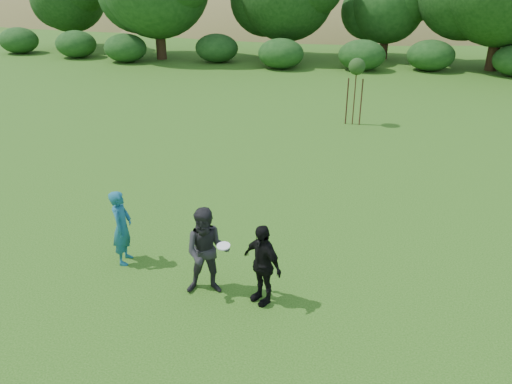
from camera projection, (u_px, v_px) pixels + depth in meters
ground at (223, 297)px, 10.49m from camera, size 120.00×120.00×0.00m
player_teal at (122, 227)px, 11.39m from camera, size 0.54×0.72×1.80m
player_grey at (207, 252)px, 10.27m from camera, size 1.10×0.95×1.96m
player_black at (262, 264)px, 10.03m from camera, size 1.09×0.94×1.76m
frisbee at (223, 246)px, 9.80m from camera, size 0.27×0.27×0.06m
sapling at (357, 68)px, 20.90m from camera, size 0.70×0.70×2.85m
hillside at (353, 97)px, 76.13m from camera, size 150.00×72.00×52.00m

